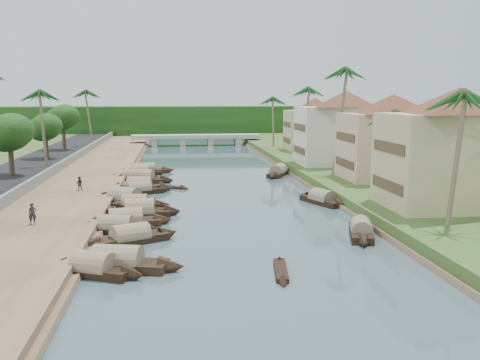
{
  "coord_description": "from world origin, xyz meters",
  "views": [
    {
      "loc": [
        -4.95,
        -44.77,
        10.63
      ],
      "look_at": [
        1.86,
        9.86,
        2.0
      ],
      "focal_mm": 40.0,
      "sensor_mm": 36.0,
      "label": 1
    }
  ],
  "objects": [
    {
      "name": "sampan_14",
      "position": [
        9.26,
        -6.25,
        0.41
      ],
      "size": [
        3.57,
        7.9,
        1.93
      ],
      "rotation": [
        0.0,
        0.0,
        1.29
      ],
      "color": "black",
      "rests_on": "ground"
    },
    {
      "name": "sampan_2",
      "position": [
        -8.22,
        -6.2,
        0.41
      ],
      "size": [
        7.66,
        4.91,
        2.08
      ],
      "rotation": [
        0.0,
        0.0,
        0.47
      ],
      "color": "black",
      "rests_on": "ground"
    },
    {
      "name": "left_bank",
      "position": [
        -16.0,
        20.0,
        0.4
      ],
      "size": [
        10.0,
        180.0,
        0.8
      ],
      "primitive_type": "cube",
      "color": "brown",
      "rests_on": "ground"
    },
    {
      "name": "tree_3",
      "position": [
        -24.0,
        20.65,
        6.34
      ],
      "size": [
        5.02,
        5.02,
        7.08
      ],
      "color": "#493629",
      "rests_on": "ground"
    },
    {
      "name": "palm_7",
      "position": [
        14.0,
        55.66,
        10.12
      ],
      "size": [
        3.2,
        3.2,
        10.68
      ],
      "color": "#75604E",
      "rests_on": "ground"
    },
    {
      "name": "palm_1",
      "position": [
        16.0,
        4.49,
        8.95
      ],
      "size": [
        3.2,
        3.2,
        9.48
      ],
      "color": "#75604E",
      "rests_on": "ground"
    },
    {
      "name": "palm_8",
      "position": [
        -20.5,
        59.8,
        11.38
      ],
      "size": [
        3.2,
        3.2,
        11.77
      ],
      "color": "#75604E",
      "rests_on": "ground"
    },
    {
      "name": "road",
      "position": [
        -24.5,
        20.0,
        0.7
      ],
      "size": [
        8.0,
        180.0,
        1.4
      ],
      "primitive_type": "cube",
      "color": "black",
      "rests_on": "ground"
    },
    {
      "name": "sampan_0",
      "position": [
        -8.55,
        -12.22,
        0.42
      ],
      "size": [
        8.86,
        3.7,
        2.28
      ],
      "rotation": [
        0.0,
        0.0,
        -0.23
      ],
      "color": "black",
      "rests_on": "ground"
    },
    {
      "name": "sampan_6",
      "position": [
        -9.93,
        8.89,
        0.42
      ],
      "size": [
        8.04,
        5.73,
        2.42
      ],
      "rotation": [
        0.0,
        0.0,
        -0.52
      ],
      "color": "black",
      "rests_on": "ground"
    },
    {
      "name": "sampan_15",
      "position": [
        9.76,
        6.31,
        0.41
      ],
      "size": [
        4.35,
        7.69,
        2.08
      ],
      "rotation": [
        0.0,
        0.0,
        1.96
      ],
      "color": "black",
      "rests_on": "ground"
    },
    {
      "name": "sampan_7",
      "position": [
        -8.75,
        6.46,
        0.41
      ],
      "size": [
        7.06,
        2.36,
        1.89
      ],
      "rotation": [
        0.0,
        0.0,
        -0.14
      ],
      "color": "black",
      "rests_on": "ground"
    },
    {
      "name": "person_near",
      "position": [
        -15.91,
        -2.68,
        1.65
      ],
      "size": [
        0.72,
        0.58,
        1.7
      ],
      "primitive_type": "imported",
      "rotation": [
        0.0,
        0.0,
        0.32
      ],
      "color": "#25242B",
      "rests_on": "left_bank"
    },
    {
      "name": "sampan_5",
      "position": [
        -8.08,
        2.78,
        0.42
      ],
      "size": [
        7.68,
        2.36,
        2.4
      ],
      "rotation": [
        0.0,
        0.0,
        0.05
      ],
      "color": "black",
      "rests_on": "ground"
    },
    {
      "name": "sampan_10",
      "position": [
        -10.18,
        23.52,
        0.42
      ],
      "size": [
        8.1,
        3.26,
        2.19
      ],
      "rotation": [
        0.0,
        0.0,
        -0.21
      ],
      "color": "black",
      "rests_on": "ground"
    },
    {
      "name": "palm_2",
      "position": [
        15.0,
        19.01,
        13.57
      ],
      "size": [
        3.2,
        3.2,
        14.25
      ],
      "color": "#75604E",
      "rests_on": "ground"
    },
    {
      "name": "sampan_4",
      "position": [
        -9.0,
        -0.86,
        0.42
      ],
      "size": [
        8.08,
        2.82,
        2.25
      ],
      "rotation": [
        0.0,
        0.0,
        0.14
      ],
      "color": "black",
      "rests_on": "ground"
    },
    {
      "name": "palm_6",
      "position": [
        -22.0,
        28.94,
        11.03
      ],
      "size": [
        3.2,
        3.2,
        11.42
      ],
      "color": "#75604E",
      "rests_on": "ground"
    },
    {
      "name": "building_near",
      "position": [
        18.99,
        -2.0,
        6.38
      ],
      "size": [
        14.85,
        14.85,
        10.2
      ],
      "color": "tan",
      "rests_on": "right_bank"
    },
    {
      "name": "retaining_wall",
      "position": [
        -20.2,
        20.0,
        1.35
      ],
      "size": [
        0.4,
        180.0,
        1.1
      ],
      "primitive_type": "cube",
      "color": "slate",
      "rests_on": "left_bank"
    },
    {
      "name": "sampan_11",
      "position": [
        -9.04,
        22.18,
        0.42
      ],
      "size": [
        8.78,
        4.01,
        2.43
      ],
      "rotation": [
        0.0,
        0.0,
        -0.26
      ],
      "color": "black",
      "rests_on": "ground"
    },
    {
      "name": "building_mid",
      "position": [
        19.99,
        14.0,
        6.13
      ],
      "size": [
        14.11,
        14.11,
        9.7
      ],
      "color": "tan",
      "rests_on": "right_bank"
    },
    {
      "name": "tree_4",
      "position": [
        -24.0,
        38.42,
        5.95
      ],
      "size": [
        4.54,
        4.54,
        6.49
      ],
      "color": "#493629",
      "rests_on": "ground"
    },
    {
      "name": "canoe_1",
      "position": [
        -8.99,
        2.15,
        0.1
      ],
      "size": [
        5.69,
        1.02,
        0.92
      ],
      "rotation": [
        0.0,
        0.0,
        -0.02
      ],
      "color": "black",
      "rests_on": "ground"
    },
    {
      "name": "tree_6",
      "position": [
        24.0,
        28.72,
        6.72
      ],
      "size": [
        4.05,
        4.05,
        7.33
      ],
      "color": "#493629",
      "rests_on": "ground"
    },
    {
      "name": "palm_3",
      "position": [
        16.0,
        39.87,
        11.65
      ],
      "size": [
        3.2,
        3.2,
        12.26
      ],
      "color": "#75604E",
      "rests_on": "ground"
    },
    {
      "name": "sampan_13",
      "position": [
        -9.58,
        28.36,
        0.41
      ],
      "size": [
        7.0,
        1.97,
        1.94
      ],
      "rotation": [
        0.0,
        0.0,
        0.07
      ],
      "color": "black",
      "rests_on": "ground"
    },
    {
      "name": "canoe_2",
      "position": [
        -5.78,
        17.77,
        0.1
      ],
      "size": [
        5.5,
        4.05,
        0.88
      ],
      "rotation": [
        0.0,
        0.0,
        -0.59
      ],
      "color": "black",
      "rests_on": "ground"
    },
    {
      "name": "sampan_9",
      "position": [
        -8.84,
        14.0,
        0.41
      ],
      "size": [
        7.5,
        3.86,
        1.93
      ],
      "rotation": [
        0.0,
        0.0,
        0.34
      ],
      "color": "black",
      "rests_on": "ground"
    },
    {
      "name": "ground",
      "position": [
        0.0,
        0.0,
        0.0
      ],
      "size": [
        220.0,
        220.0,
        0.0
      ],
      "primitive_type": "plane",
      "color": "#3E545E",
      "rests_on": "ground"
    },
    {
      "name": "right_bank",
      "position": [
        19.0,
        20.0,
        0.6
      ],
      "size": [
        16.0,
        180.0,
        1.2
      ],
      "primitive_type": "cube",
      "color": "#385522",
      "rests_on": "ground"
    },
    {
      "name": "tree_5",
      "position": [
        -24.0,
        51.79,
        6.91
      ],
      "size": [
        5.0,
        5.0,
        7.66
      ],
      "color": "#493629",
      "rests_on": "ground"
    },
    {
      "name": "sampan_1",
      "position": [
        -9.87,
        -13.1,
        0.41
      ],
      "size": [
        6.93,
        4.35,
        2.08
      ],
      "rotation": [
        0.0,
        0.0,
        -0.44
      ],
      "color": "black",
      "rests_on": "ground"
    },
    {
      "name": "bridge",
      "position": [
        0.0,
        72.0,
        1.72
      ],
      "size": [
        28.0,
        4.0,
        2.4
      ],
      "color": "#99988F",
      "rests_on": "ground"
    },
    {
      "name": "building_far",
      "position": [
        18.99,
        28.0,
        6.38
      ],
      "size": [
        15.59,
        15.59,
        10.2
      ],
      "color": "beige",
      "rests_on": "right_bank"
    },
    {
      "name": "person_far",
      "position": [
        -14.93,
        12.64,
        1.53
      ],
      "size": [
        0.71,
        0.55,
        1.46
      ],
      "primitive_type": "imported",
      "rotation": [
        0.0,
        0.0,
        3.14
      ],
      "color": "#2F2D21",
      "rests_on": "left_bank"
    },
    {
      "name": "palm_0",
      "position": [
        15.0,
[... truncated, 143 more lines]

